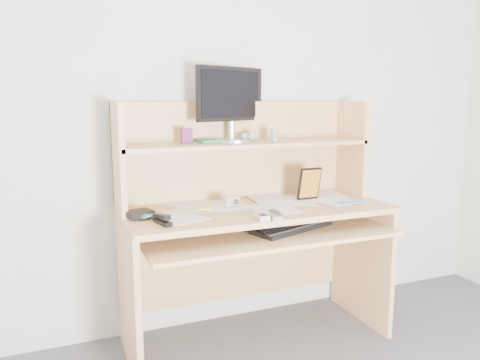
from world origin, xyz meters
name	(u,v)px	position (x,y,z in m)	size (l,w,h in m)	color
back_wall	(235,110)	(0.00, 1.80, 1.25)	(3.60, 0.04, 2.50)	silver
desk	(251,214)	(0.00, 1.56, 0.69)	(1.40, 0.70, 1.30)	tan
paper_clutter	(257,206)	(0.00, 1.48, 0.75)	(1.32, 0.54, 0.01)	white
keyboard	(292,226)	(0.13, 1.34, 0.67)	(0.48, 0.30, 0.03)	black
tv_remote	(276,215)	(-0.01, 1.24, 0.76)	(0.05, 0.17, 0.02)	gray
flip_phone	(262,216)	(-0.09, 1.23, 0.77)	(0.05, 0.10, 0.02)	silver
stapler	(162,219)	(-0.54, 1.32, 0.78)	(0.04, 0.14, 0.04)	black
wallet	(139,214)	(-0.62, 1.48, 0.77)	(0.12, 0.10, 0.03)	black
sticky_note_pad	(205,208)	(-0.27, 1.54, 0.75)	(0.07, 0.07, 0.01)	#FCFB42
digital_camera	(231,201)	(-0.13, 1.53, 0.78)	(0.08, 0.03, 0.05)	silver
game_case	(309,184)	(0.33, 1.51, 0.85)	(0.13, 0.01, 0.18)	black
blue_pen	(350,202)	(0.50, 1.36, 0.76)	(0.01, 0.01, 0.15)	blue
card_box	(187,136)	(-0.33, 1.64, 1.12)	(0.06, 0.02, 0.08)	maroon
shelf_book	(208,141)	(-0.20, 1.69, 1.09)	(0.12, 0.16, 0.02)	#388E4A
chip_stack_a	(251,136)	(0.04, 1.66, 1.11)	(0.04, 0.04, 0.06)	black
chip_stack_b	(275,136)	(0.17, 1.62, 1.11)	(0.03, 0.03, 0.06)	silver
chip_stack_c	(245,137)	(0.01, 1.68, 1.10)	(0.04, 0.04, 0.04)	black
chip_stack_d	(274,135)	(0.15, 1.59, 1.12)	(0.04, 0.04, 0.07)	white
monitor	(231,102)	(-0.06, 1.70, 1.30)	(0.44, 0.25, 0.40)	#B8B8BD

